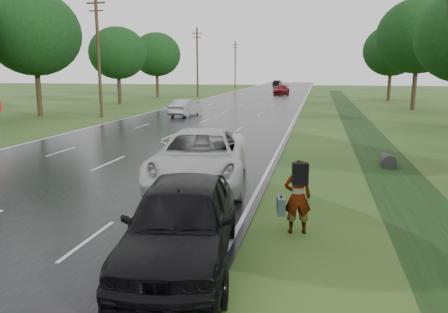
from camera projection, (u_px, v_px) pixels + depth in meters
road at (248, 102)px, 53.98m from camera, size 14.00×180.00×0.04m
edge_stripe_east at (303, 103)px, 52.58m from camera, size 0.12×180.00×0.01m
edge_stripe_west at (195, 101)px, 55.38m from camera, size 0.12×180.00×0.01m
center_line at (248, 102)px, 53.98m from camera, size 0.12×180.00×0.01m
drainage_ditch at (366, 135)px, 26.39m from camera, size 2.20×120.00×0.56m
utility_pole_mid at (98, 54)px, 35.71m from camera, size 1.60×0.26×10.00m
utility_pole_far at (197, 61)px, 64.47m from camera, size 1.60×0.26×10.00m
utility_pole_distant at (235, 64)px, 93.23m from camera, size 1.60×0.26×10.00m
tree_east_d at (419, 36)px, 42.19m from camera, size 8.00×8.00×10.76m
tree_east_f at (392, 51)px, 55.83m from camera, size 7.20×7.20×9.62m
tree_west_c at (34, 34)px, 36.58m from camera, size 7.80×7.80×10.43m
tree_west_d at (118, 53)px, 50.04m from camera, size 6.60×6.60×8.80m
tree_west_f at (156, 55)px, 63.53m from camera, size 7.00×7.00×9.29m
pedestrian at (297, 196)px, 10.51m from camera, size 0.90×0.69×1.82m
white_pickup at (200, 157)px, 15.00m from camera, size 4.00×7.03×1.85m
dark_sedan at (181, 222)px, 8.77m from camera, size 2.86×5.45×1.77m
silver_sedan at (186, 108)px, 37.46m from camera, size 1.92×4.42×1.41m
far_car_red at (282, 90)px, 70.68m from camera, size 2.48×5.28×1.49m
far_car_dark at (278, 84)px, 102.33m from camera, size 2.01×4.71×1.51m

